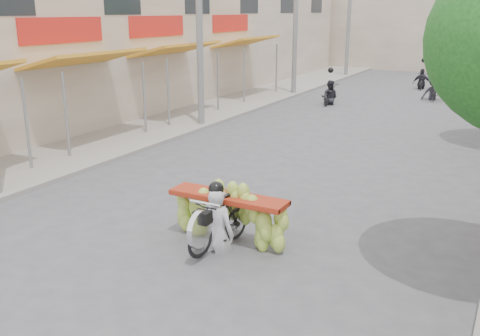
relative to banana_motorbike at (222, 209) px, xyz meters
name	(u,v)px	position (x,y,z in m)	size (l,w,h in m)	color
ground	(75,320)	(-0.59, -3.15, -0.73)	(120.00, 120.00, 0.00)	#504F54
sidewalk_left	(207,109)	(-7.59, 11.85, -0.67)	(4.00, 60.00, 0.12)	gray
shophouse_row_left	(99,38)	(-12.57, 10.83, 2.27)	(9.77, 40.00, 6.00)	#BEAB96
far_building	(454,20)	(-0.59, 34.85, 2.77)	(20.00, 6.00, 7.00)	#BEAB96
utility_pole_mid	(199,15)	(-5.99, 8.85, 3.30)	(0.60, 0.24, 8.00)	slate
utility_pole_far	(296,14)	(-5.99, 17.85, 3.30)	(0.60, 0.24, 8.00)	slate
utility_pole_back	(349,13)	(-5.99, 26.85, 3.30)	(0.60, 0.24, 8.00)	slate
banana_motorbike	(222,209)	(0.00, 0.00, 0.00)	(2.29, 1.85, 2.21)	black
bg_motorbike_a	(330,88)	(-3.35, 15.82, 0.01)	(0.82, 1.66, 1.95)	black
bg_motorbike_b	(434,83)	(0.68, 19.34, 0.10)	(1.15, 1.85, 1.95)	black
bg_motorbike_c	(422,74)	(-0.49, 23.06, 0.09)	(1.01, 1.52, 1.95)	black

